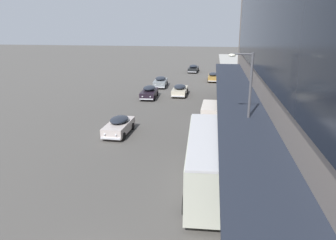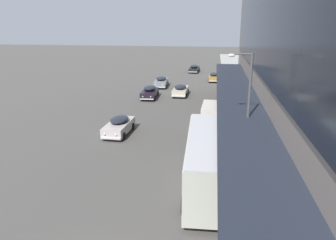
{
  "view_description": "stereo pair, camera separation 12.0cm",
  "coord_description": "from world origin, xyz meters",
  "px_view_note": "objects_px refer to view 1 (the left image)",
  "views": [
    {
      "loc": [
        4.38,
        -9.91,
        9.84
      ],
      "look_at": [
        0.68,
        17.14,
        1.48
      ],
      "focal_mm": 35.0,
      "sensor_mm": 36.0,
      "label": 1
    },
    {
      "loc": [
        4.5,
        -9.89,
        9.84
      ],
      "look_at": [
        0.68,
        17.14,
        1.48
      ],
      "focal_mm": 35.0,
      "sensor_mm": 36.0,
      "label": 2
    }
  ],
  "objects_px": {
    "vw_van": "(211,113)",
    "sedan_oncoming_rear": "(193,68)",
    "sedan_lead_mid": "(119,126)",
    "transit_bus_kerbside_front": "(209,159)",
    "sedan_trailing_mid": "(180,90)",
    "sedan_trailing_near": "(149,92)",
    "sedan_lead_near": "(160,82)",
    "street_lamp": "(246,108)",
    "sedan_oncoming_front": "(213,77)"
  },
  "relations": [
    {
      "from": "vw_van",
      "to": "sedan_oncoming_rear",
      "type": "bearing_deg",
      "value": 96.43
    },
    {
      "from": "sedan_lead_mid",
      "to": "vw_van",
      "type": "height_order",
      "value": "vw_van"
    },
    {
      "from": "transit_bus_kerbside_front",
      "to": "sedan_trailing_mid",
      "type": "bearing_deg",
      "value": 99.67
    },
    {
      "from": "sedan_trailing_near",
      "to": "sedan_lead_near",
      "type": "bearing_deg",
      "value": 87.9
    },
    {
      "from": "sedan_trailing_mid",
      "to": "sedan_trailing_near",
      "type": "xyz_separation_m",
      "value": [
        -3.85,
        -1.99,
        0.03
      ]
    },
    {
      "from": "sedan_lead_near",
      "to": "street_lamp",
      "type": "bearing_deg",
      "value": -71.05
    },
    {
      "from": "street_lamp",
      "to": "sedan_oncoming_rear",
      "type": "bearing_deg",
      "value": 97.56
    },
    {
      "from": "vw_van",
      "to": "sedan_trailing_mid",
      "type": "bearing_deg",
      "value": 109.32
    },
    {
      "from": "sedan_oncoming_rear",
      "to": "sedan_trailing_near",
      "type": "height_order",
      "value": "sedan_trailing_near"
    },
    {
      "from": "sedan_oncoming_front",
      "to": "sedan_trailing_mid",
      "type": "height_order",
      "value": "sedan_trailing_mid"
    },
    {
      "from": "sedan_oncoming_front",
      "to": "transit_bus_kerbside_front",
      "type": "bearing_deg",
      "value": -90.16
    },
    {
      "from": "sedan_oncoming_front",
      "to": "sedan_trailing_mid",
      "type": "xyz_separation_m",
      "value": [
        -4.42,
        -11.7,
        0.02
      ]
    },
    {
      "from": "sedan_lead_near",
      "to": "street_lamp",
      "type": "distance_m",
      "value": 31.1
    },
    {
      "from": "vw_van",
      "to": "sedan_trailing_near",
      "type": "bearing_deg",
      "value": 128.53
    },
    {
      "from": "street_lamp",
      "to": "sedan_lead_near",
      "type": "bearing_deg",
      "value": 108.95
    },
    {
      "from": "sedan_oncoming_front",
      "to": "sedan_lead_near",
      "type": "bearing_deg",
      "value": -142.87
    },
    {
      "from": "transit_bus_kerbside_front",
      "to": "sedan_trailing_mid",
      "type": "relative_size",
      "value": 2.05
    },
    {
      "from": "sedan_trailing_mid",
      "to": "sedan_trailing_near",
      "type": "relative_size",
      "value": 0.99
    },
    {
      "from": "transit_bus_kerbside_front",
      "to": "sedan_lead_mid",
      "type": "relative_size",
      "value": 2.01
    },
    {
      "from": "sedan_oncoming_front",
      "to": "street_lamp",
      "type": "xyz_separation_m",
      "value": [
        2.03,
        -35.23,
        3.93
      ]
    },
    {
      "from": "transit_bus_kerbside_front",
      "to": "sedan_oncoming_rear",
      "type": "height_order",
      "value": "transit_bus_kerbside_front"
    },
    {
      "from": "vw_van",
      "to": "sedan_lead_near",
      "type": "bearing_deg",
      "value": 113.72
    },
    {
      "from": "sedan_oncoming_front",
      "to": "vw_van",
      "type": "height_order",
      "value": "vw_van"
    },
    {
      "from": "transit_bus_kerbside_front",
      "to": "vw_van",
      "type": "bearing_deg",
      "value": 90.17
    },
    {
      "from": "sedan_oncoming_front",
      "to": "sedan_lead_mid",
      "type": "height_order",
      "value": "sedan_lead_mid"
    },
    {
      "from": "sedan_trailing_mid",
      "to": "sedan_oncoming_rear",
      "type": "bearing_deg",
      "value": 88.62
    },
    {
      "from": "sedan_oncoming_rear",
      "to": "street_lamp",
      "type": "xyz_separation_m",
      "value": [
        5.94,
        -44.74,
        3.94
      ]
    },
    {
      "from": "sedan_oncoming_rear",
      "to": "street_lamp",
      "type": "bearing_deg",
      "value": -82.44
    },
    {
      "from": "sedan_oncoming_front",
      "to": "sedan_trailing_near",
      "type": "distance_m",
      "value": 15.99
    },
    {
      "from": "sedan_oncoming_front",
      "to": "vw_van",
      "type": "distance_m",
      "value": 23.9
    },
    {
      "from": "sedan_trailing_mid",
      "to": "vw_van",
      "type": "relative_size",
      "value": 1.0
    },
    {
      "from": "sedan_oncoming_rear",
      "to": "sedan_trailing_mid",
      "type": "bearing_deg",
      "value": -91.38
    },
    {
      "from": "transit_bus_kerbside_front",
      "to": "sedan_lead_mid",
      "type": "height_order",
      "value": "transit_bus_kerbside_front"
    },
    {
      "from": "sedan_trailing_near",
      "to": "vw_van",
      "type": "xyz_separation_m",
      "value": [
        8.12,
        -10.2,
        0.31
      ]
    },
    {
      "from": "sedan_trailing_mid",
      "to": "street_lamp",
      "type": "bearing_deg",
      "value": -74.67
    },
    {
      "from": "sedan_oncoming_rear",
      "to": "sedan_trailing_near",
      "type": "bearing_deg",
      "value": -100.64
    },
    {
      "from": "sedan_oncoming_rear",
      "to": "sedan_oncoming_front",
      "type": "distance_m",
      "value": 10.28
    },
    {
      "from": "transit_bus_kerbside_front",
      "to": "sedan_trailing_near",
      "type": "distance_m",
      "value": 24.75
    },
    {
      "from": "sedan_lead_mid",
      "to": "vw_van",
      "type": "bearing_deg",
      "value": 27.1
    },
    {
      "from": "sedan_lead_near",
      "to": "sedan_trailing_near",
      "type": "bearing_deg",
      "value": -92.1
    },
    {
      "from": "sedan_lead_near",
      "to": "street_lamp",
      "type": "height_order",
      "value": "street_lamp"
    },
    {
      "from": "transit_bus_kerbside_front",
      "to": "sedan_oncoming_front",
      "type": "xyz_separation_m",
      "value": [
        0.1,
        37.03,
        -1.19
      ]
    },
    {
      "from": "transit_bus_kerbside_front",
      "to": "street_lamp",
      "type": "bearing_deg",
      "value": 40.27
    },
    {
      "from": "transit_bus_kerbside_front",
      "to": "sedan_trailing_near",
      "type": "bearing_deg",
      "value": 109.27
    },
    {
      "from": "transit_bus_kerbside_front",
      "to": "sedan_lead_near",
      "type": "bearing_deg",
      "value": 104.27
    },
    {
      "from": "sedan_oncoming_rear",
      "to": "sedan_trailing_mid",
      "type": "distance_m",
      "value": 21.22
    },
    {
      "from": "transit_bus_kerbside_front",
      "to": "sedan_trailing_mid",
      "type": "height_order",
      "value": "transit_bus_kerbside_front"
    },
    {
      "from": "sedan_lead_mid",
      "to": "street_lamp",
      "type": "relative_size",
      "value": 0.6
    },
    {
      "from": "transit_bus_kerbside_front",
      "to": "sedan_oncoming_rear",
      "type": "distance_m",
      "value": 46.72
    },
    {
      "from": "sedan_oncoming_rear",
      "to": "sedan_lead_mid",
      "type": "relative_size",
      "value": 1.02
    }
  ]
}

